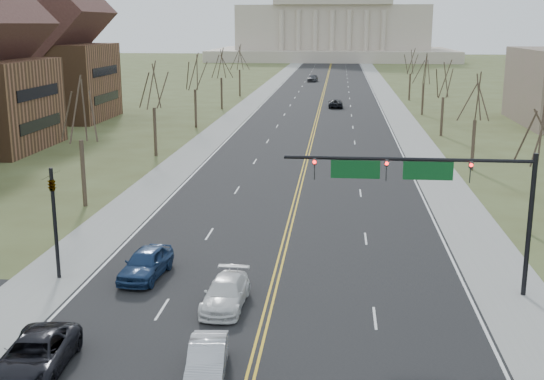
% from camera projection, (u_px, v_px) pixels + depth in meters
% --- Properties ---
extents(road, '(20.00, 380.00, 0.01)m').
position_uv_depth(road, '(323.00, 96.00, 128.47)').
color(road, black).
rests_on(road, ground).
extents(cross_road, '(120.00, 14.00, 0.01)m').
position_uv_depth(cross_road, '(257.00, 354.00, 27.92)').
color(cross_road, black).
rests_on(cross_road, ground).
extents(sidewalk_left, '(4.00, 380.00, 0.03)m').
position_uv_depth(sidewalk_left, '(260.00, 95.00, 129.62)').
color(sidewalk_left, gray).
rests_on(sidewalk_left, ground).
extents(sidewalk_right, '(4.00, 380.00, 0.03)m').
position_uv_depth(sidewalk_right, '(387.00, 97.00, 127.33)').
color(sidewalk_right, gray).
rests_on(sidewalk_right, ground).
extents(center_line, '(0.42, 380.00, 0.01)m').
position_uv_depth(center_line, '(323.00, 96.00, 128.47)').
color(center_line, gold).
rests_on(center_line, road).
extents(edge_line_left, '(0.15, 380.00, 0.01)m').
position_uv_depth(edge_line_left, '(271.00, 95.00, 129.41)').
color(edge_line_left, silver).
rests_on(edge_line_left, road).
extents(edge_line_right, '(0.15, 380.00, 0.01)m').
position_uv_depth(edge_line_right, '(375.00, 96.00, 127.54)').
color(edge_line_right, silver).
rests_on(edge_line_right, road).
extents(capitol, '(90.00, 60.00, 50.00)m').
position_uv_depth(capitol, '(333.00, 22.00, 260.39)').
color(capitol, '#BFB09F').
rests_on(capitol, ground).
extents(signal_mast, '(12.12, 0.44, 7.20)m').
position_uv_depth(signal_mast, '(426.00, 181.00, 33.09)').
color(signal_mast, black).
rests_on(signal_mast, ground).
extents(signal_left, '(0.32, 0.36, 6.00)m').
position_uv_depth(signal_left, '(54.00, 211.00, 35.39)').
color(signal_left, black).
rests_on(signal_left, ground).
extents(tree_r_0, '(3.74, 3.74, 8.50)m').
position_uv_depth(tree_r_0, '(538.00, 134.00, 42.29)').
color(tree_r_0, '#3C2E23').
rests_on(tree_r_0, ground).
extents(tree_l_0, '(3.96, 3.96, 9.00)m').
position_uv_depth(tree_l_0, '(79.00, 113.00, 49.03)').
color(tree_l_0, '#3C2E23').
rests_on(tree_l_0, ground).
extents(tree_r_1, '(3.74, 3.74, 8.50)m').
position_uv_depth(tree_r_1, '(476.00, 99.00, 61.63)').
color(tree_r_1, '#3C2E23').
rests_on(tree_r_1, ground).
extents(tree_l_1, '(3.96, 3.96, 9.00)m').
position_uv_depth(tree_l_1, '(153.00, 88.00, 68.37)').
color(tree_l_1, '#3C2E23').
rests_on(tree_l_1, ground).
extents(tree_r_2, '(3.74, 3.74, 8.50)m').
position_uv_depth(tree_r_2, '(444.00, 81.00, 80.97)').
color(tree_r_2, '#3C2E23').
rests_on(tree_r_2, ground).
extents(tree_l_2, '(3.96, 3.96, 9.00)m').
position_uv_depth(tree_l_2, '(195.00, 74.00, 87.70)').
color(tree_l_2, '#3C2E23').
rests_on(tree_l_2, ground).
extents(tree_r_3, '(3.74, 3.74, 8.50)m').
position_uv_depth(tree_r_3, '(424.00, 70.00, 100.31)').
color(tree_r_3, '#3C2E23').
rests_on(tree_r_3, ground).
extents(tree_l_3, '(3.96, 3.96, 9.00)m').
position_uv_depth(tree_l_3, '(221.00, 65.00, 107.04)').
color(tree_l_3, '#3C2E23').
rests_on(tree_l_3, ground).
extents(tree_r_4, '(3.74, 3.74, 8.50)m').
position_uv_depth(tree_r_4, '(411.00, 63.00, 119.64)').
color(tree_r_4, '#3C2E23').
rests_on(tree_r_4, ground).
extents(tree_l_4, '(3.96, 3.96, 9.00)m').
position_uv_depth(tree_l_4, '(239.00, 59.00, 126.38)').
color(tree_l_4, '#3C2E23').
rests_on(tree_l_4, ground).
extents(bldg_left_far, '(17.10, 14.28, 23.25)m').
position_uv_depth(bldg_left_far, '(45.00, 51.00, 95.04)').
color(bldg_left_far, brown).
rests_on(bldg_left_far, ground).
extents(car_sb_inner_lead, '(1.80, 4.15, 1.33)m').
position_uv_depth(car_sb_inner_lead, '(207.00, 359.00, 26.06)').
color(car_sb_inner_lead, '#AEB0B7').
rests_on(car_sb_inner_lead, road).
extents(car_sb_outer_lead, '(2.77, 5.37, 1.45)m').
position_uv_depth(car_sb_outer_lead, '(35.00, 356.00, 26.22)').
color(car_sb_outer_lead, black).
rests_on(car_sb_outer_lead, road).
extents(car_sb_inner_second, '(2.03, 4.68, 1.34)m').
position_uv_depth(car_sb_inner_second, '(226.00, 293.00, 32.44)').
color(car_sb_inner_second, white).
rests_on(car_sb_inner_second, road).
extents(car_sb_outer_second, '(2.30, 4.80, 1.58)m').
position_uv_depth(car_sb_outer_second, '(146.00, 263.00, 36.19)').
color(car_sb_outer_second, navy).
rests_on(car_sb_outer_second, road).
extents(car_far_nb, '(2.34, 4.91, 1.35)m').
position_uv_depth(car_far_nb, '(335.00, 103.00, 110.38)').
color(car_far_nb, black).
rests_on(car_far_nb, road).
extents(car_far_sb, '(2.61, 5.08, 1.65)m').
position_uv_depth(car_far_sb, '(313.00, 78.00, 160.48)').
color(car_far_sb, '#494B51').
rests_on(car_far_sb, road).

